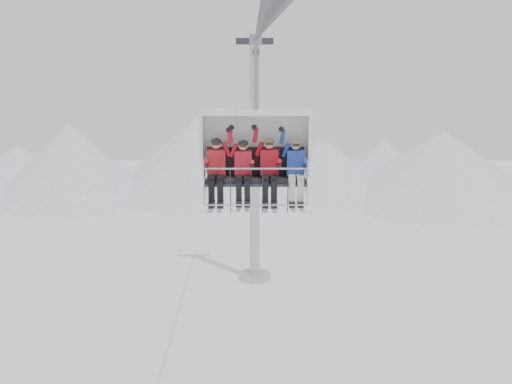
{
  "coord_description": "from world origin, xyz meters",
  "views": [
    {
      "loc": [
        -0.04,
        -12.79,
        13.22
      ],
      "look_at": [
        0.0,
        0.0,
        10.24
      ],
      "focal_mm": 45.0,
      "sensor_mm": 36.0,
      "label": 1
    }
  ],
  "objects_px": {
    "skier_far_left": "(216,168)",
    "lift_tower_right": "(255,180)",
    "skier_center_right": "(269,168)",
    "chairlift_carrier": "(256,146)",
    "skier_far_right": "(296,169)",
    "skier_center_left": "(243,169)"
  },
  "relations": [
    {
      "from": "skier_far_left",
      "to": "lift_tower_right",
      "type": "bearing_deg",
      "value": 87.18
    },
    {
      "from": "lift_tower_right",
      "to": "skier_center_right",
      "type": "distance_m",
      "value": 19.96
    },
    {
      "from": "chairlift_carrier",
      "to": "skier_far_left",
      "type": "distance_m",
      "value": 1.12
    },
    {
      "from": "lift_tower_right",
      "to": "chairlift_carrier",
      "type": "height_order",
      "value": "lift_tower_right"
    },
    {
      "from": "lift_tower_right",
      "to": "skier_center_right",
      "type": "bearing_deg",
      "value": -89.02
    },
    {
      "from": "chairlift_carrier",
      "to": "skier_center_right",
      "type": "distance_m",
      "value": 0.67
    },
    {
      "from": "skier_center_right",
      "to": "skier_far_right",
      "type": "height_order",
      "value": "skier_center_right"
    },
    {
      "from": "lift_tower_right",
      "to": "chairlift_carrier",
      "type": "bearing_deg",
      "value": -90.0
    },
    {
      "from": "lift_tower_right",
      "to": "skier_center_right",
      "type": "height_order",
      "value": "lift_tower_right"
    },
    {
      "from": "skier_far_left",
      "to": "skier_center_left",
      "type": "height_order",
      "value": "skier_far_left"
    },
    {
      "from": "lift_tower_right",
      "to": "skier_center_left",
      "type": "xyz_separation_m",
      "value": [
        -0.31,
        -19.46,
        4.44
      ]
    },
    {
      "from": "skier_center_right",
      "to": "chairlift_carrier",
      "type": "bearing_deg",
      "value": 137.39
    },
    {
      "from": "lift_tower_right",
      "to": "skier_far_left",
      "type": "distance_m",
      "value": 19.98
    },
    {
      "from": "lift_tower_right",
      "to": "skier_far_right",
      "type": "bearing_deg",
      "value": -87.13
    },
    {
      "from": "chairlift_carrier",
      "to": "skier_center_left",
      "type": "relative_size",
      "value": 2.36
    },
    {
      "from": "chairlift_carrier",
      "to": "skier_far_left",
      "type": "xyz_separation_m",
      "value": [
        -0.96,
        -0.31,
        -0.5
      ]
    },
    {
      "from": "skier_center_left",
      "to": "skier_center_right",
      "type": "relative_size",
      "value": 0.97
    },
    {
      "from": "lift_tower_right",
      "to": "skier_far_right",
      "type": "relative_size",
      "value": 7.96
    },
    {
      "from": "skier_center_right",
      "to": "skier_far_right",
      "type": "bearing_deg",
      "value": -0.33
    },
    {
      "from": "chairlift_carrier",
      "to": "skier_center_right",
      "type": "height_order",
      "value": "chairlift_carrier"
    },
    {
      "from": "lift_tower_right",
      "to": "skier_far_right",
      "type": "xyz_separation_m",
      "value": [
        0.98,
        -19.45,
        4.45
      ]
    },
    {
      "from": "lift_tower_right",
      "to": "skier_center_left",
      "type": "distance_m",
      "value": 19.96
    }
  ]
}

